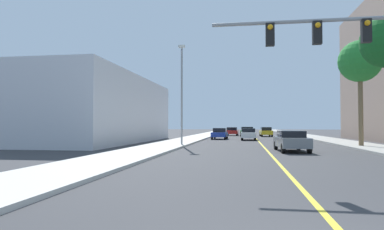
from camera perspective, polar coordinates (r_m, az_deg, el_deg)
ground at (r=46.51m, az=10.75°, el=-3.89°), size 192.00×192.00×0.00m
sidewalk_left at (r=46.95m, az=0.68°, el=-3.81°), size 3.61×168.00×0.15m
sidewalk_right at (r=47.50m, az=20.70°, el=-3.68°), size 3.61×168.00×0.15m
lane_marking_center at (r=46.51m, az=10.75°, el=-3.89°), size 0.16×144.00×0.01m
building_left_near at (r=38.26m, az=-18.05°, el=0.79°), size 13.62×23.68×6.81m
street_lamp at (r=29.16m, az=-1.75°, el=4.32°), size 0.56×0.28×8.56m
palm_far at (r=30.82m, az=26.49°, el=7.99°), size 3.39×3.39×8.52m
car_yellow at (r=54.32m, az=12.37°, el=-2.77°), size 1.88×4.51×1.47m
car_red at (r=57.97m, az=6.80°, el=-2.75°), size 2.05×4.03×1.42m
car_blue at (r=43.28m, az=4.70°, el=-3.12°), size 1.93×4.18×1.41m
car_green at (r=52.22m, az=9.25°, el=-2.80°), size 2.11×4.29×1.53m
car_white at (r=41.14m, az=9.52°, el=-3.16°), size 1.79×4.36×1.40m
car_gray at (r=23.98m, az=16.40°, el=-4.15°), size 2.02×4.48×1.41m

